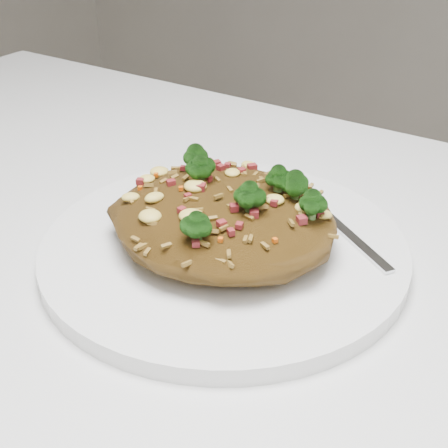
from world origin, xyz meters
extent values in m
cube|color=silver|center=(0.00, 0.00, 0.73)|extent=(1.20, 0.80, 0.04)
cylinder|color=brown|center=(-0.54, 0.34, 0.35)|extent=(0.06, 0.06, 0.71)
cylinder|color=white|center=(0.00, 0.08, 0.76)|extent=(0.29, 0.29, 0.01)
ellipsoid|color=brown|center=(0.00, 0.08, 0.78)|extent=(0.18, 0.16, 0.04)
ellipsoid|color=#0F3A07|center=(0.03, 0.11, 0.81)|extent=(0.02, 0.02, 0.02)
ellipsoid|color=#0F3A07|center=(-0.03, 0.09, 0.82)|extent=(0.02, 0.02, 0.02)
ellipsoid|color=#0F3A07|center=(-0.05, 0.11, 0.81)|extent=(0.02, 0.02, 0.02)
ellipsoid|color=#0F3A07|center=(0.03, 0.07, 0.82)|extent=(0.02, 0.02, 0.02)
ellipsoid|color=#0F3A07|center=(0.04, 0.11, 0.81)|extent=(0.02, 0.02, 0.02)
ellipsoid|color=#0F3A07|center=(0.07, 0.09, 0.81)|extent=(0.02, 0.02, 0.02)
ellipsoid|color=#0F3A07|center=(0.02, 0.02, 0.81)|extent=(0.02, 0.02, 0.02)
cube|color=silver|center=(0.10, 0.12, 0.77)|extent=(0.09, 0.06, 0.00)
cube|color=silver|center=(0.02, 0.18, 0.77)|extent=(0.04, 0.04, 0.00)
camera|label=1|loc=(0.23, -0.27, 1.02)|focal=50.00mm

